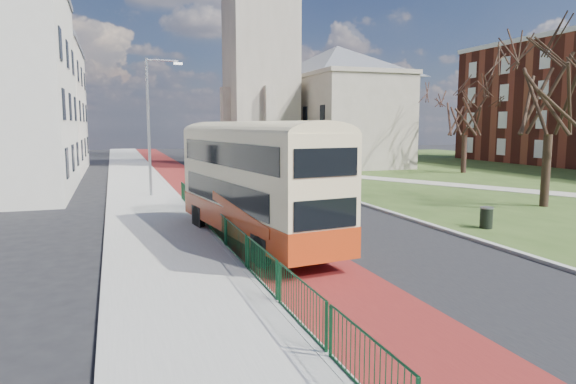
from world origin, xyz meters
name	(u,v)px	position (x,y,z in m)	size (l,w,h in m)	color
ground	(352,271)	(0.00, 0.00, 0.00)	(160.00, 160.00, 0.00)	black
road_carriageway	(241,189)	(1.50, 20.00, 0.01)	(9.00, 120.00, 0.01)	black
bus_lane	(201,191)	(-1.20, 20.00, 0.01)	(3.40, 120.00, 0.01)	#591414
pavement_west	(141,192)	(-5.00, 20.00, 0.06)	(4.00, 120.00, 0.12)	gray
kerb_west	(173,191)	(-3.00, 20.00, 0.07)	(0.25, 120.00, 0.13)	#999993
kerb_east	(296,183)	(6.10, 22.00, 0.07)	(0.25, 80.00, 0.13)	#999993
grass_green	(513,175)	(26.00, 22.00, 0.02)	(40.00, 80.00, 0.04)	#2D4518
pedestrian_railing	(225,233)	(-2.95, 4.00, 0.55)	(0.07, 24.00, 1.12)	#0C361D
gothic_church	(302,39)	(12.56, 38.00, 13.13)	(16.38, 18.00, 40.00)	gray
street_block_far	(23,108)	(-14.00, 38.00, 5.76)	(10.30, 16.30, 11.50)	beige
streetlamp	(151,120)	(-4.35, 18.00, 4.59)	(2.13, 0.18, 8.00)	gray
bus	(254,177)	(-1.75, 4.55, 2.42)	(3.73, 10.38, 4.25)	#A5300F
winter_tree_near	(552,76)	(14.80, 7.52, 6.75)	(7.41, 7.41, 9.68)	#2F2117
winter_tree_far	(466,105)	(22.95, 24.71, 5.98)	(6.51, 6.51, 8.59)	#331F19
litter_bin	(486,218)	(8.00, 3.80, 0.49)	(0.73, 0.73, 0.89)	black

